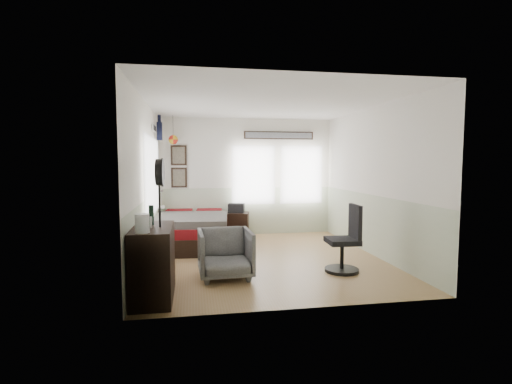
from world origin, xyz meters
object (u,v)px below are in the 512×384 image
bed (191,231)px  armchair (225,253)px  nightstand (236,225)px  task_chair (346,245)px  dresser (153,263)px

bed → armchair: (0.52, -2.16, 0.04)m
armchair → nightstand: (0.51, 2.96, -0.08)m
nightstand → task_chair: (1.36, -2.98, 0.15)m
dresser → task_chair: (2.82, 0.66, -0.02)m
armchair → bed: bearing=100.9°
armchair → nightstand: 3.01m
bed → dresser: 2.89m
nightstand → dresser: bearing=-99.1°
dresser → nightstand: 3.93m
armchair → task_chair: task_chair is taller
armchair → nightstand: armchair is taller
dresser → task_chair: size_ratio=0.96×
task_chair → armchair: bearing=-177.6°
armchair → task_chair: bearing=-3.1°
bed → dresser: bearing=-93.3°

